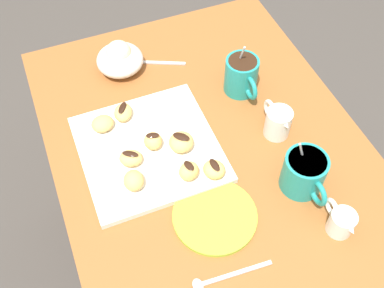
{
  "coord_description": "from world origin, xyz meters",
  "views": [
    {
      "loc": [
        0.56,
        -0.27,
        1.56
      ],
      "look_at": [
        -0.02,
        -0.04,
        0.72
      ],
      "focal_mm": 43.44,
      "sensor_mm": 36.0,
      "label": 1
    }
  ],
  "objects_px": {
    "beignet_0": "(189,171)",
    "beignet_1": "(134,181)",
    "dining_table": "(210,183)",
    "beignet_6": "(123,112)",
    "coffee_mug_teal_left": "(242,75)",
    "cream_pitcher_white": "(278,121)",
    "saucer_lime_left": "(215,216)",
    "beignet_2": "(131,158)",
    "chocolate_sauce_pitcher": "(341,221)",
    "coffee_mug_teal_right": "(304,172)",
    "ice_cream_bowl": "(120,58)",
    "beignet_7": "(214,169)",
    "pastry_plate_square": "(149,149)",
    "beignet_5": "(181,142)",
    "beignet_3": "(153,141)",
    "beignet_4": "(102,124)"
  },
  "relations": [
    {
      "from": "beignet_0",
      "to": "beignet_1",
      "type": "relative_size",
      "value": 0.94
    },
    {
      "from": "dining_table",
      "to": "beignet_6",
      "type": "xyz_separation_m",
      "value": [
        -0.16,
        -0.16,
        0.17
      ]
    },
    {
      "from": "coffee_mug_teal_left",
      "to": "beignet_1",
      "type": "relative_size",
      "value": 2.95
    },
    {
      "from": "cream_pitcher_white",
      "to": "saucer_lime_left",
      "type": "relative_size",
      "value": 0.6
    },
    {
      "from": "beignet_2",
      "to": "chocolate_sauce_pitcher",
      "type": "bearing_deg",
      "value": 48.68
    },
    {
      "from": "coffee_mug_teal_right",
      "to": "beignet_0",
      "type": "bearing_deg",
      "value": -114.67
    },
    {
      "from": "ice_cream_bowl",
      "to": "beignet_7",
      "type": "xyz_separation_m",
      "value": [
        0.4,
        0.09,
        -0.01
      ]
    },
    {
      "from": "dining_table",
      "to": "coffee_mug_teal_right",
      "type": "xyz_separation_m",
      "value": [
        0.16,
        0.14,
        0.19
      ]
    },
    {
      "from": "coffee_mug_teal_left",
      "to": "beignet_7",
      "type": "height_order",
      "value": "coffee_mug_teal_left"
    },
    {
      "from": "chocolate_sauce_pitcher",
      "to": "beignet_6",
      "type": "height_order",
      "value": "chocolate_sauce_pitcher"
    },
    {
      "from": "pastry_plate_square",
      "to": "chocolate_sauce_pitcher",
      "type": "xyz_separation_m",
      "value": [
        0.33,
        0.29,
        0.02
      ]
    },
    {
      "from": "coffee_mug_teal_left",
      "to": "chocolate_sauce_pitcher",
      "type": "xyz_separation_m",
      "value": [
        0.43,
        0.02,
        -0.02
      ]
    },
    {
      "from": "beignet_2",
      "to": "beignet_7",
      "type": "height_order",
      "value": "beignet_7"
    },
    {
      "from": "beignet_6",
      "to": "coffee_mug_teal_right",
      "type": "bearing_deg",
      "value": 43.78
    },
    {
      "from": "coffee_mug_teal_right",
      "to": "beignet_5",
      "type": "distance_m",
      "value": 0.27
    },
    {
      "from": "ice_cream_bowl",
      "to": "beignet_2",
      "type": "relative_size",
      "value": 2.35
    },
    {
      "from": "coffee_mug_teal_left",
      "to": "beignet_2",
      "type": "height_order",
      "value": "coffee_mug_teal_left"
    },
    {
      "from": "coffee_mug_teal_left",
      "to": "cream_pitcher_white",
      "type": "distance_m",
      "value": 0.16
    },
    {
      "from": "coffee_mug_teal_right",
      "to": "beignet_2",
      "type": "xyz_separation_m",
      "value": [
        -0.18,
        -0.32,
        -0.02
      ]
    },
    {
      "from": "coffee_mug_teal_left",
      "to": "cream_pitcher_white",
      "type": "height_order",
      "value": "coffee_mug_teal_left"
    },
    {
      "from": "coffee_mug_teal_left",
      "to": "saucer_lime_left",
      "type": "xyz_separation_m",
      "value": [
        0.31,
        -0.2,
        -0.05
      ]
    },
    {
      "from": "saucer_lime_left",
      "to": "dining_table",
      "type": "bearing_deg",
      "value": 158.97
    },
    {
      "from": "beignet_3",
      "to": "beignet_7",
      "type": "xyz_separation_m",
      "value": [
        0.12,
        0.1,
        -0.0
      ]
    },
    {
      "from": "beignet_6",
      "to": "beignet_7",
      "type": "bearing_deg",
      "value": 30.53
    },
    {
      "from": "beignet_3",
      "to": "saucer_lime_left",
      "type": "bearing_deg",
      "value": 16.12
    },
    {
      "from": "coffee_mug_teal_left",
      "to": "beignet_6",
      "type": "height_order",
      "value": "coffee_mug_teal_left"
    },
    {
      "from": "saucer_lime_left",
      "to": "beignet_7",
      "type": "xyz_separation_m",
      "value": [
        -0.09,
        0.04,
        0.03
      ]
    },
    {
      "from": "coffee_mug_teal_left",
      "to": "saucer_lime_left",
      "type": "relative_size",
      "value": 0.82
    },
    {
      "from": "dining_table",
      "to": "saucer_lime_left",
      "type": "relative_size",
      "value": 5.54
    },
    {
      "from": "cream_pitcher_white",
      "to": "beignet_2",
      "type": "distance_m",
      "value": 0.34
    },
    {
      "from": "chocolate_sauce_pitcher",
      "to": "beignet_1",
      "type": "xyz_separation_m",
      "value": [
        -0.24,
        -0.35,
        0.0
      ]
    },
    {
      "from": "beignet_4",
      "to": "beignet_7",
      "type": "bearing_deg",
      "value": 41.68
    },
    {
      "from": "beignet_0",
      "to": "beignet_5",
      "type": "height_order",
      "value": "beignet_0"
    },
    {
      "from": "pastry_plate_square",
      "to": "beignet_5",
      "type": "relative_size",
      "value": 5.44
    },
    {
      "from": "saucer_lime_left",
      "to": "beignet_5",
      "type": "distance_m",
      "value": 0.19
    },
    {
      "from": "dining_table",
      "to": "beignet_2",
      "type": "height_order",
      "value": "beignet_2"
    },
    {
      "from": "pastry_plate_square",
      "to": "coffee_mug_teal_right",
      "type": "distance_m",
      "value": 0.35
    },
    {
      "from": "coffee_mug_teal_right",
      "to": "coffee_mug_teal_left",
      "type": "bearing_deg",
      "value": 180.0
    },
    {
      "from": "beignet_5",
      "to": "beignet_6",
      "type": "distance_m",
      "value": 0.17
    },
    {
      "from": "beignet_0",
      "to": "beignet_1",
      "type": "xyz_separation_m",
      "value": [
        -0.02,
        -0.12,
        -0.0
      ]
    },
    {
      "from": "cream_pitcher_white",
      "to": "beignet_6",
      "type": "height_order",
      "value": "cream_pitcher_white"
    },
    {
      "from": "beignet_6",
      "to": "pastry_plate_square",
      "type": "bearing_deg",
      "value": 13.4
    },
    {
      "from": "beignet_0",
      "to": "beignet_3",
      "type": "height_order",
      "value": "same"
    },
    {
      "from": "beignet_1",
      "to": "pastry_plate_square",
      "type": "bearing_deg",
      "value": 144.88
    },
    {
      "from": "ice_cream_bowl",
      "to": "beignet_7",
      "type": "height_order",
      "value": "ice_cream_bowl"
    },
    {
      "from": "coffee_mug_teal_right",
      "to": "chocolate_sauce_pitcher",
      "type": "xyz_separation_m",
      "value": [
        0.12,
        0.02,
        -0.02
      ]
    },
    {
      "from": "beignet_4",
      "to": "beignet_7",
      "type": "relative_size",
      "value": 1.05
    },
    {
      "from": "coffee_mug_teal_left",
      "to": "beignet_6",
      "type": "xyz_separation_m",
      "value": [
        -0.01,
        -0.3,
        -0.02
      ]
    },
    {
      "from": "coffee_mug_teal_left",
      "to": "beignet_2",
      "type": "distance_m",
      "value": 0.35
    },
    {
      "from": "coffee_mug_teal_right",
      "to": "beignet_7",
      "type": "bearing_deg",
      "value": -117.38
    }
  ]
}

